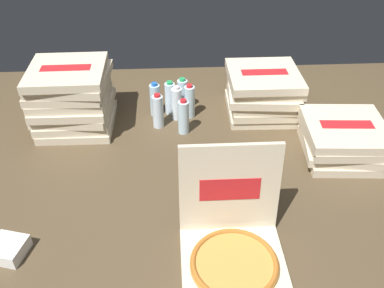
{
  "coord_description": "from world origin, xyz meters",
  "views": [
    {
      "loc": [
        -0.03,
        -1.49,
        1.31
      ],
      "look_at": [
        0.05,
        0.1,
        0.14
      ],
      "focal_mm": 39.24,
      "sensor_mm": 36.0,
      "label": 1
    }
  ],
  "objects_px": {
    "pizza_stack_left_near": "(344,139)",
    "water_bottle_3": "(182,95)",
    "water_bottle_0": "(170,98)",
    "water_bottle_6": "(189,101)",
    "open_pizza_box": "(233,243)",
    "water_bottle_2": "(155,100)",
    "water_bottle_5": "(177,103)",
    "napkin_pile": "(8,249)",
    "pizza_stack_right_far": "(263,92)",
    "water_bottle_4": "(158,111)",
    "pizza_stack_left_far": "(72,97)",
    "water_bottle_1": "(184,117)"
  },
  "relations": [
    {
      "from": "water_bottle_3",
      "to": "water_bottle_4",
      "type": "bearing_deg",
      "value": -129.04
    },
    {
      "from": "water_bottle_3",
      "to": "napkin_pile",
      "type": "xyz_separation_m",
      "value": [
        -0.71,
        -1.04,
        -0.07
      ]
    },
    {
      "from": "pizza_stack_left_far",
      "to": "water_bottle_1",
      "type": "height_order",
      "value": "pizza_stack_left_far"
    },
    {
      "from": "open_pizza_box",
      "to": "water_bottle_1",
      "type": "bearing_deg",
      "value": 100.07
    },
    {
      "from": "water_bottle_2",
      "to": "water_bottle_0",
      "type": "bearing_deg",
      "value": 8.85
    },
    {
      "from": "open_pizza_box",
      "to": "pizza_stack_left_far",
      "type": "xyz_separation_m",
      "value": [
        -0.75,
        0.97,
        0.09
      ]
    },
    {
      "from": "water_bottle_1",
      "to": "water_bottle_6",
      "type": "relative_size",
      "value": 1.0
    },
    {
      "from": "open_pizza_box",
      "to": "napkin_pile",
      "type": "distance_m",
      "value": 0.86
    },
    {
      "from": "pizza_stack_left_near",
      "to": "water_bottle_5",
      "type": "relative_size",
      "value": 2.16
    },
    {
      "from": "water_bottle_0",
      "to": "water_bottle_2",
      "type": "relative_size",
      "value": 1.0
    },
    {
      "from": "water_bottle_5",
      "to": "water_bottle_3",
      "type": "bearing_deg",
      "value": 69.02
    },
    {
      "from": "water_bottle_0",
      "to": "water_bottle_4",
      "type": "relative_size",
      "value": 1.0
    },
    {
      "from": "napkin_pile",
      "to": "water_bottle_4",
      "type": "bearing_deg",
      "value": 56.73
    },
    {
      "from": "water_bottle_3",
      "to": "water_bottle_6",
      "type": "bearing_deg",
      "value": -64.27
    },
    {
      "from": "water_bottle_0",
      "to": "water_bottle_6",
      "type": "bearing_deg",
      "value": -21.56
    },
    {
      "from": "pizza_stack_left_far",
      "to": "water_bottle_2",
      "type": "bearing_deg",
      "value": 10.4
    },
    {
      "from": "pizza_stack_left_far",
      "to": "pizza_stack_right_far",
      "type": "bearing_deg",
      "value": 3.96
    },
    {
      "from": "pizza_stack_left_far",
      "to": "water_bottle_6",
      "type": "bearing_deg",
      "value": 4.59
    },
    {
      "from": "water_bottle_1",
      "to": "water_bottle_4",
      "type": "relative_size",
      "value": 1.0
    },
    {
      "from": "water_bottle_4",
      "to": "pizza_stack_left_near",
      "type": "bearing_deg",
      "value": -17.72
    },
    {
      "from": "water_bottle_6",
      "to": "napkin_pile",
      "type": "bearing_deg",
      "value": -127.79
    },
    {
      "from": "pizza_stack_right_far",
      "to": "water_bottle_4",
      "type": "relative_size",
      "value": 2.14
    },
    {
      "from": "open_pizza_box",
      "to": "pizza_stack_left_near",
      "type": "height_order",
      "value": "open_pizza_box"
    },
    {
      "from": "water_bottle_3",
      "to": "water_bottle_5",
      "type": "distance_m",
      "value": 0.1
    },
    {
      "from": "water_bottle_5",
      "to": "napkin_pile",
      "type": "relative_size",
      "value": 1.61
    },
    {
      "from": "water_bottle_0",
      "to": "water_bottle_3",
      "type": "xyz_separation_m",
      "value": [
        0.07,
        0.03,
        0.0
      ]
    },
    {
      "from": "water_bottle_1",
      "to": "water_bottle_2",
      "type": "height_order",
      "value": "same"
    },
    {
      "from": "open_pizza_box",
      "to": "pizza_stack_left_near",
      "type": "xyz_separation_m",
      "value": [
        0.65,
        0.63,
        0.01
      ]
    },
    {
      "from": "pizza_stack_left_far",
      "to": "water_bottle_0",
      "type": "relative_size",
      "value": 2.08
    },
    {
      "from": "water_bottle_6",
      "to": "napkin_pile",
      "type": "distance_m",
      "value": 1.22
    },
    {
      "from": "open_pizza_box",
      "to": "water_bottle_3",
      "type": "xyz_separation_m",
      "value": [
        -0.15,
        1.1,
        0.02
      ]
    },
    {
      "from": "pizza_stack_left_near",
      "to": "water_bottle_6",
      "type": "bearing_deg",
      "value": 152.45
    },
    {
      "from": "napkin_pile",
      "to": "pizza_stack_right_far",
      "type": "bearing_deg",
      "value": 40.07
    },
    {
      "from": "napkin_pile",
      "to": "water_bottle_6",
      "type": "bearing_deg",
      "value": 52.21
    },
    {
      "from": "pizza_stack_right_far",
      "to": "water_bottle_0",
      "type": "distance_m",
      "value": 0.54
    },
    {
      "from": "pizza_stack_left_far",
      "to": "water_bottle_0",
      "type": "bearing_deg",
      "value": 10.15
    },
    {
      "from": "water_bottle_0",
      "to": "water_bottle_3",
      "type": "relative_size",
      "value": 1.0
    },
    {
      "from": "open_pizza_box",
      "to": "water_bottle_2",
      "type": "relative_size",
      "value": 2.15
    },
    {
      "from": "pizza_stack_left_far",
      "to": "water_bottle_4",
      "type": "distance_m",
      "value": 0.47
    },
    {
      "from": "water_bottle_0",
      "to": "water_bottle_5",
      "type": "relative_size",
      "value": 1.0
    },
    {
      "from": "pizza_stack_left_near",
      "to": "water_bottle_3",
      "type": "xyz_separation_m",
      "value": [
        -0.8,
        0.47,
        0.01
      ]
    },
    {
      "from": "pizza_stack_left_far",
      "to": "pizza_stack_right_far",
      "type": "distance_m",
      "value": 1.07
    },
    {
      "from": "napkin_pile",
      "to": "water_bottle_2",
      "type": "bearing_deg",
      "value": 60.97
    },
    {
      "from": "water_bottle_3",
      "to": "napkin_pile",
      "type": "height_order",
      "value": "water_bottle_3"
    },
    {
      "from": "pizza_stack_left_near",
      "to": "water_bottle_4",
      "type": "xyz_separation_m",
      "value": [
        -0.94,
        0.3,
        0.01
      ]
    },
    {
      "from": "water_bottle_3",
      "to": "water_bottle_6",
      "type": "height_order",
      "value": "same"
    },
    {
      "from": "water_bottle_0",
      "to": "water_bottle_6",
      "type": "relative_size",
      "value": 1.0
    },
    {
      "from": "pizza_stack_left_near",
      "to": "water_bottle_0",
      "type": "relative_size",
      "value": 2.16
    },
    {
      "from": "water_bottle_0",
      "to": "napkin_pile",
      "type": "height_order",
      "value": "water_bottle_0"
    },
    {
      "from": "open_pizza_box",
      "to": "pizza_stack_right_far",
      "type": "height_order",
      "value": "open_pizza_box"
    }
  ]
}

